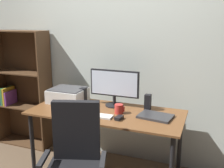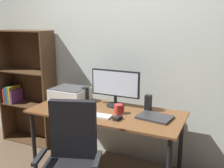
{
  "view_description": "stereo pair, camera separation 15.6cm",
  "coord_description": "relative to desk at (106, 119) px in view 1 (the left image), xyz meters",
  "views": [
    {
      "loc": [
        0.98,
        -2.37,
        1.67
      ],
      "look_at": [
        0.06,
        0.03,
        1.03
      ],
      "focal_mm": 41.87,
      "sensor_mm": 36.0,
      "label": 1
    },
    {
      "loc": [
        1.13,
        -2.31,
        1.67
      ],
      "look_at": [
        0.06,
        0.03,
        1.03
      ],
      "focal_mm": 41.87,
      "sensor_mm": 36.0,
      "label": 2
    }
  ],
  "objects": [
    {
      "name": "bookshelf",
      "position": [
        -1.37,
        0.35,
        0.1
      ],
      "size": [
        0.78,
        0.28,
        1.54
      ],
      "color": "#4C331E",
      "rests_on": "ground"
    },
    {
      "name": "laptop",
      "position": [
        0.52,
        0.02,
        0.1
      ],
      "size": [
        0.35,
        0.27,
        0.02
      ],
      "primitive_type": "cube",
      "rotation": [
        0.0,
        0.0,
        -0.15
      ],
      "color": "#2D2D30",
      "rests_on": "desk"
    },
    {
      "name": "printer",
      "position": [
        -0.54,
        0.15,
        0.16
      ],
      "size": [
        0.4,
        0.34,
        0.16
      ],
      "color": "silver",
      "rests_on": "desk"
    },
    {
      "name": "speaker_right",
      "position": [
        0.39,
        0.2,
        0.17
      ],
      "size": [
        0.06,
        0.07,
        0.17
      ],
      "primitive_type": "cube",
      "color": "black",
      "rests_on": "desk"
    },
    {
      "name": "coffee_mug",
      "position": [
        0.15,
        -0.01,
        0.13
      ],
      "size": [
        0.1,
        0.09,
        0.1
      ],
      "color": "#B72D28",
      "rests_on": "desk"
    },
    {
      "name": "speaker_left",
      "position": [
        -0.36,
        0.2,
        0.17
      ],
      "size": [
        0.06,
        0.07,
        0.17
      ],
      "primitive_type": "cube",
      "color": "black",
      "rests_on": "desk"
    },
    {
      "name": "monitor",
      "position": [
        0.02,
        0.21,
        0.32
      ],
      "size": [
        0.55,
        0.2,
        0.4
      ],
      "color": "black",
      "rests_on": "desk"
    },
    {
      "name": "desk",
      "position": [
        0.0,
        0.0,
        0.0
      ],
      "size": [
        1.6,
        0.7,
        0.74
      ],
      "color": "brown",
      "rests_on": "ground"
    },
    {
      "name": "paper_sheet",
      "position": [
        -0.2,
        -0.21,
        0.09
      ],
      "size": [
        0.23,
        0.31,
        0.0
      ],
      "primitive_type": "cube",
      "rotation": [
        0.0,
        0.0,
        0.08
      ],
      "color": "white",
      "rests_on": "desk"
    },
    {
      "name": "keyboard",
      "position": [
        -0.02,
        -0.17,
        0.09
      ],
      "size": [
        0.29,
        0.12,
        0.02
      ],
      "primitive_type": "cube",
      "rotation": [
        0.0,
        0.0,
        0.03
      ],
      "color": "silver",
      "rests_on": "desk"
    },
    {
      "name": "mouse",
      "position": [
        0.2,
        -0.16,
        0.1
      ],
      "size": [
        0.07,
        0.1,
        0.03
      ],
      "primitive_type": "cube",
      "rotation": [
        0.0,
        0.0,
        -0.14
      ],
      "color": "black",
      "rests_on": "desk"
    },
    {
      "name": "back_wall",
      "position": [
        0.0,
        0.52,
        0.64
      ],
      "size": [
        6.4,
        0.1,
        2.6
      ],
      "primitive_type": "cube",
      "color": "beige",
      "rests_on": "ground"
    }
  ]
}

